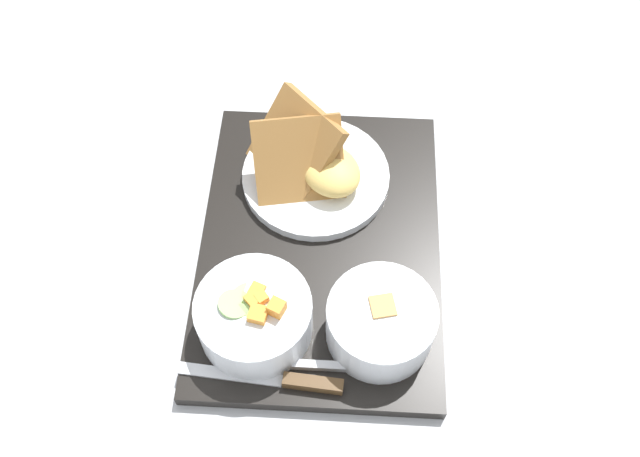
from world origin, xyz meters
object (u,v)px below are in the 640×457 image
knife (289,381)px  spoon (280,363)px  bowl_soup (381,321)px  plate_main (313,167)px  bowl_salad (254,315)px

knife → spoon: bearing=-53.6°
bowl_soup → spoon: bowl_soup is taller
bowl_soup → spoon: (-0.04, 0.11, -0.03)m
bowl_soup → plate_main: bearing=21.7°
plate_main → spoon: size_ratio=1.31×
plate_main → knife: size_ratio=1.05×
bowl_soup → spoon: bearing=111.1°
bowl_soup → plate_main: size_ratio=0.64×
plate_main → spoon: (-0.25, 0.02, -0.02)m
knife → spoon: (0.02, 0.01, 0.00)m
spoon → knife: bearing=121.8°
bowl_soup → plate_main: plate_main is taller
bowl_salad → plate_main: size_ratio=0.68×
bowl_soup → plate_main: 0.22m
bowl_salad → plate_main: plate_main is taller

